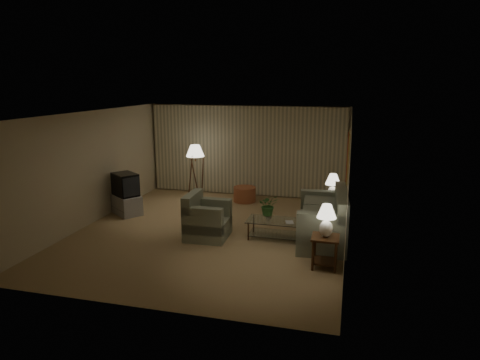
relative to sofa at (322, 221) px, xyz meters
name	(u,v)px	position (x,y,z in m)	size (l,w,h in m)	color
ground	(211,232)	(-2.50, -0.05, -0.44)	(7.00, 7.00, 0.00)	tan
room_shell	(229,147)	(-2.48, 1.46, 1.31)	(6.04, 7.02, 2.72)	beige
sofa	(322,221)	(0.00, 0.00, 0.00)	(2.11, 1.24, 0.88)	gray
armchair	(208,220)	(-2.45, -0.41, -0.05)	(0.98, 0.93, 0.78)	gray
side_table_near	(325,246)	(0.15, -1.35, -0.03)	(0.50, 0.50, 0.60)	#3A240F
side_table_far	(332,207)	(0.15, 1.25, -0.04)	(0.52, 0.44, 0.60)	#3A240F
table_lamp_near	(326,218)	(0.15, -1.35, 0.52)	(0.36, 0.36, 0.62)	white
table_lamp_far	(333,184)	(0.15, 1.25, 0.53)	(0.37, 0.37, 0.63)	white
coffee_table	(275,226)	(-1.00, -0.10, -0.16)	(1.21, 0.66, 0.41)	silver
tv_cabinet	(127,205)	(-5.05, 0.70, -0.19)	(0.99, 0.92, 0.50)	#A8A7AA
crt_tv	(125,184)	(-5.05, 0.70, 0.35)	(0.83, 0.79, 0.58)	black
floor_lamp	(196,171)	(-3.77, 2.44, 0.40)	(0.52, 0.52, 1.61)	#3A240F
ottoman	(245,194)	(-2.35, 2.61, -0.23)	(0.64, 0.64, 0.42)	#AB5739
vase	(268,217)	(-1.15, -0.10, 0.04)	(0.13, 0.13, 0.14)	white
flowers	(268,203)	(-1.15, -0.10, 0.35)	(0.42, 0.37, 0.47)	#3A7936
book	(286,222)	(-0.75, -0.20, -0.02)	(0.16, 0.23, 0.02)	olive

